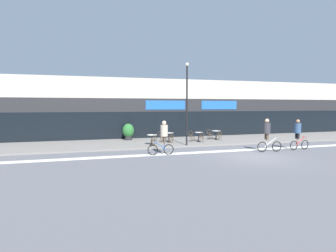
{
  "coord_description": "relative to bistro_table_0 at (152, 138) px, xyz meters",
  "views": [
    {
      "loc": [
        -9.24,
        -13.43,
        3.04
      ],
      "look_at": [
        -3.38,
        6.97,
        1.41
      ],
      "focal_mm": 28.0,
      "sensor_mm": 36.0,
      "label": 1
    }
  ],
  "objects": [
    {
      "name": "cyclist_2",
      "position": [
        -0.03,
        -3.44,
        0.59
      ],
      "size": [
        1.65,
        0.51,
        2.13
      ],
      "rotation": [
        0.0,
        0.0,
        3.09
      ],
      "color": "black",
      "rests_on": "ground"
    },
    {
      "name": "cafe_chair_0_near",
      "position": [
        0.01,
        -0.63,
        -0.04
      ],
      "size": [
        0.44,
        0.59,
        0.9
      ],
      "rotation": [
        0.0,
        0.0,
        1.68
      ],
      "color": "#4C3823",
      "rests_on": "sidewalk_slab"
    },
    {
      "name": "cafe_chair_1_near",
      "position": [
        1.69,
        0.63,
        -0.04
      ],
      "size": [
        0.43,
        0.59,
        0.9
      ],
      "rotation": [
        0.0,
        0.0,
        1.49
      ],
      "color": "#4C3823",
      "rests_on": "sidewalk_slab"
    },
    {
      "name": "sidewalk_slab",
      "position": [
        5.03,
        1.66,
        -0.62
      ],
      "size": [
        40.0,
        5.5,
        0.12
      ],
      "primitive_type": "cube",
      "color": "slate",
      "rests_on": "ground"
    },
    {
      "name": "ground_plane",
      "position": [
        5.03,
        -5.59,
        -0.68
      ],
      "size": [
        120.0,
        120.0,
        0.0
      ],
      "primitive_type": "plane",
      "color": "#5B5B60"
    },
    {
      "name": "storefront_facade",
      "position": [
        5.03,
        6.38,
        2.08
      ],
      "size": [
        40.0,
        4.06,
        5.54
      ],
      "color": "#B2A899",
      "rests_on": "ground"
    },
    {
      "name": "cafe_chair_1_side",
      "position": [
        1.07,
        1.25,
        -0.04
      ],
      "size": [
        0.59,
        0.44,
        0.9
      ],
      "rotation": [
        0.0,
        0.0,
        0.11
      ],
      "color": "#4C3823",
      "rests_on": "sidewalk_slab"
    },
    {
      "name": "bistro_table_1",
      "position": [
        1.7,
        1.26,
        -0.01
      ],
      "size": [
        0.74,
        0.74,
        0.76
      ],
      "color": "black",
      "rests_on": "sidewalk_slab"
    },
    {
      "name": "cyclist_0",
      "position": [
        6.83,
        -4.33,
        0.63
      ],
      "size": [
        1.75,
        0.55,
        2.21
      ],
      "rotation": [
        0.0,
        0.0,
        -0.08
      ],
      "color": "black",
      "rests_on": "ground"
    },
    {
      "name": "bistro_table_3",
      "position": [
        6.12,
        1.72,
        -0.01
      ],
      "size": [
        0.74,
        0.74,
        0.76
      ],
      "color": "black",
      "rests_on": "sidewalk_slab"
    },
    {
      "name": "bistro_table_2",
      "position": [
        4.14,
        0.9,
        -0.02
      ],
      "size": [
        0.67,
        0.67,
        0.76
      ],
      "color": "black",
      "rests_on": "sidewalk_slab"
    },
    {
      "name": "cafe_chair_2_near",
      "position": [
        4.14,
        0.27,
        -0.04
      ],
      "size": [
        0.4,
        0.58,
        0.9
      ],
      "rotation": [
        0.0,
        0.0,
        1.56
      ],
      "color": "#4C3823",
      "rests_on": "sidewalk_slab"
    },
    {
      "name": "bike_lane_stripe",
      "position": [
        5.03,
        -3.28,
        -0.67
      ],
      "size": [
        36.0,
        0.7,
        0.01
      ],
      "primitive_type": "cube",
      "color": "silver",
      "rests_on": "ground"
    },
    {
      "name": "planter_pot",
      "position": [
        -1.32,
        3.42,
        0.18
      ],
      "size": [
        0.99,
        0.99,
        1.4
      ],
      "color": "#232326",
      "rests_on": "sidewalk_slab"
    },
    {
      "name": "cafe_chair_2_side",
      "position": [
        3.52,
        0.89,
        -0.04
      ],
      "size": [
        0.59,
        0.44,
        0.9
      ],
      "rotation": [
        0.0,
        0.0,
        0.1
      ],
      "color": "#4C3823",
      "rests_on": "sidewalk_slab"
    },
    {
      "name": "cafe_chair_3_side",
      "position": [
        5.49,
        1.72,
        -0.04
      ],
      "size": [
        0.58,
        0.42,
        0.9
      ],
      "rotation": [
        0.0,
        0.0,
        0.04
      ],
      "color": "#4C3823",
      "rests_on": "sidewalk_slab"
    },
    {
      "name": "lamp_post",
      "position": [
        2.47,
        -0.81,
        2.89
      ],
      "size": [
        0.26,
        0.26,
        6.06
      ],
      "color": "black",
      "rests_on": "sidewalk_slab"
    },
    {
      "name": "cyclist_1",
      "position": [
        9.36,
        -4.25,
        0.57
      ],
      "size": [
        1.67,
        0.54,
        2.11
      ],
      "rotation": [
        0.0,
        0.0,
        0.09
      ],
      "color": "black",
      "rests_on": "ground"
    },
    {
      "name": "cafe_chair_3_near",
      "position": [
        6.12,
        1.09,
        -0.04
      ],
      "size": [
        0.43,
        0.59,
        0.9
      ],
      "rotation": [
        0.0,
        0.0,
        1.66
      ],
      "color": "#4C3823",
      "rests_on": "sidewalk_slab"
    },
    {
      "name": "bistro_table_0",
      "position": [
        0.0,
        0.0,
        0.0
      ],
      "size": [
        0.76,
        0.76,
        0.77
      ],
      "color": "black",
      "rests_on": "sidewalk_slab"
    }
  ]
}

